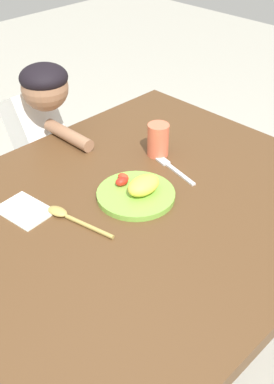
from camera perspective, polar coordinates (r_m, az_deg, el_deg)
The scene contains 7 objects.
dining_table at distance 1.27m, azimuth -3.09°, elevation -6.31°, with size 1.35×0.95×0.75m.
plate at distance 1.29m, azimuth 0.06°, elevation 0.05°, with size 0.21×0.21×0.06m.
fork at distance 1.42m, azimuth 4.10°, elevation 2.95°, with size 0.06×0.21×0.01m.
spoon at distance 1.23m, azimuth -8.18°, elevation -2.91°, with size 0.06×0.21×0.02m.
drinking_cup at distance 1.46m, azimuth 2.53°, elevation 6.22°, with size 0.07×0.07×0.10m, color #E86A4A.
person at distance 1.81m, azimuth -11.31°, elevation 2.45°, with size 0.16×0.41×0.98m.
napkin at distance 1.28m, azimuth -13.23°, elevation -2.16°, with size 0.10×0.14×0.00m, color white.
Camera 1 is at (-0.62, -0.71, 1.52)m, focal length 44.79 mm.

